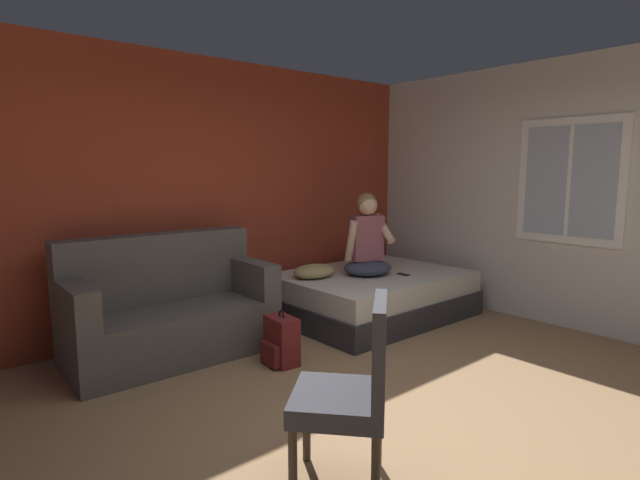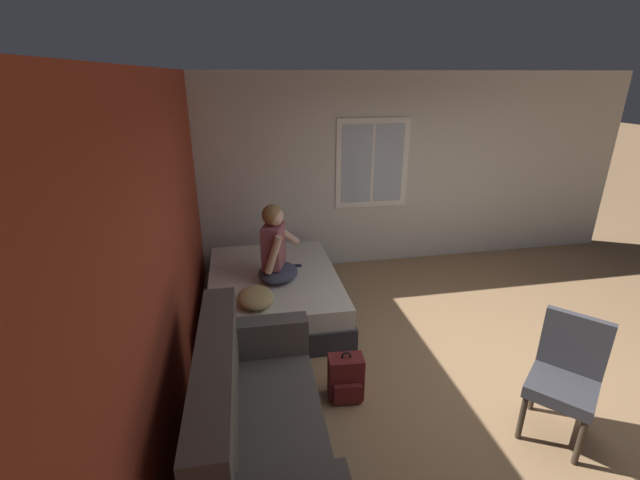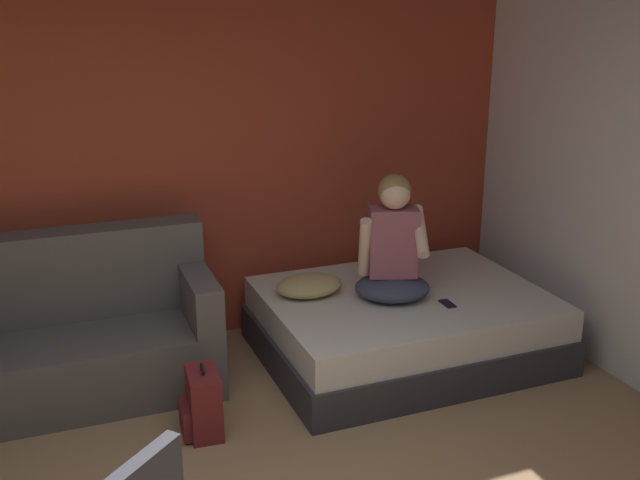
{
  "view_description": "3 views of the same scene",
  "coord_description": "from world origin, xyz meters",
  "px_view_note": "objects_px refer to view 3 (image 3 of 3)",
  "views": [
    {
      "loc": [
        -2.23,
        -1.77,
        1.6
      ],
      "look_at": [
        0.94,
        1.96,
        0.91
      ],
      "focal_mm": 28.0,
      "sensor_mm": 36.0,
      "label": 1
    },
    {
      "loc": [
        -2.84,
        2.24,
        2.65
      ],
      "look_at": [
        0.96,
        1.51,
        1.15
      ],
      "focal_mm": 24.0,
      "sensor_mm": 36.0,
      "label": 2
    },
    {
      "loc": [
        -0.71,
        -2.42,
        2.48
      ],
      "look_at": [
        0.91,
        1.65,
        1.05
      ],
      "focal_mm": 42.0,
      "sensor_mm": 36.0,
      "label": 3
    }
  ],
  "objects_px": {
    "couch": "(81,335)",
    "person_seated": "(393,249)",
    "cell_phone": "(447,304)",
    "backpack": "(202,404)",
    "throw_pillow": "(309,285)",
    "bed": "(403,325)"
  },
  "relations": [
    {
      "from": "person_seated",
      "to": "throw_pillow",
      "type": "distance_m",
      "value": 0.65
    },
    {
      "from": "backpack",
      "to": "cell_phone",
      "type": "distance_m",
      "value": 1.8
    },
    {
      "from": "couch",
      "to": "throw_pillow",
      "type": "distance_m",
      "value": 1.56
    },
    {
      "from": "couch",
      "to": "cell_phone",
      "type": "bearing_deg",
      "value": -14.44
    },
    {
      "from": "backpack",
      "to": "cell_phone",
      "type": "height_order",
      "value": "cell_phone"
    },
    {
      "from": "person_seated",
      "to": "backpack",
      "type": "bearing_deg",
      "value": -162.88
    },
    {
      "from": "person_seated",
      "to": "throw_pillow",
      "type": "bearing_deg",
      "value": 153.75
    },
    {
      "from": "backpack",
      "to": "bed",
      "type": "bearing_deg",
      "value": 16.85
    },
    {
      "from": "bed",
      "to": "backpack",
      "type": "distance_m",
      "value": 1.65
    },
    {
      "from": "bed",
      "to": "cell_phone",
      "type": "distance_m",
      "value": 0.42
    },
    {
      "from": "couch",
      "to": "person_seated",
      "type": "xyz_separation_m",
      "value": [
        2.07,
        -0.35,
        0.44
      ]
    },
    {
      "from": "person_seated",
      "to": "cell_phone",
      "type": "xyz_separation_m",
      "value": [
        0.3,
        -0.26,
        -0.35
      ]
    },
    {
      "from": "backpack",
      "to": "cell_phone",
      "type": "bearing_deg",
      "value": 6.27
    },
    {
      "from": "bed",
      "to": "backpack",
      "type": "relative_size",
      "value": 4.35
    },
    {
      "from": "couch",
      "to": "cell_phone",
      "type": "xyz_separation_m",
      "value": [
        2.37,
        -0.61,
        0.09
      ]
    },
    {
      "from": "cell_phone",
      "to": "backpack",
      "type": "bearing_deg",
      "value": 8.1
    },
    {
      "from": "cell_phone",
      "to": "bed",
      "type": "bearing_deg",
      "value": -56.2
    },
    {
      "from": "person_seated",
      "to": "cell_phone",
      "type": "relative_size",
      "value": 6.08
    },
    {
      "from": "person_seated",
      "to": "couch",
      "type": "bearing_deg",
      "value": 170.35
    },
    {
      "from": "couch",
      "to": "person_seated",
      "type": "bearing_deg",
      "value": -9.65
    },
    {
      "from": "person_seated",
      "to": "backpack",
      "type": "relative_size",
      "value": 1.91
    },
    {
      "from": "person_seated",
      "to": "cell_phone",
      "type": "height_order",
      "value": "person_seated"
    }
  ]
}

